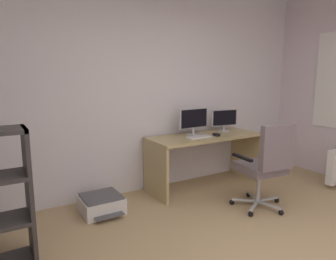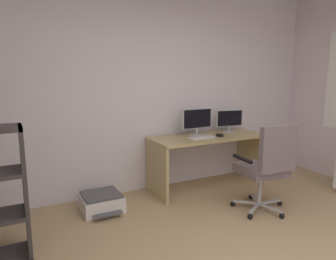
{
  "view_description": "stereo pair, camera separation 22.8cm",
  "coord_description": "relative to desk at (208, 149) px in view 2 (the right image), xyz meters",
  "views": [
    {
      "loc": [
        -1.82,
        -1.14,
        1.52
      ],
      "look_at": [
        -0.02,
        1.81,
        0.92
      ],
      "focal_mm": 32.41,
      "sensor_mm": 36.0,
      "label": 1
    },
    {
      "loc": [
        -1.62,
        -1.26,
        1.52
      ],
      "look_at": [
        -0.02,
        1.81,
        0.92
      ],
      "focal_mm": 32.41,
      "sensor_mm": 36.0,
      "label": 2
    }
  ],
  "objects": [
    {
      "name": "wall_back",
      "position": [
        -0.77,
        0.4,
        0.85
      ],
      "size": [
        5.45,
        0.1,
        2.8
      ],
      "primitive_type": "cube",
      "color": "silver",
      "rests_on": "ground"
    },
    {
      "name": "office_chair",
      "position": [
        0.09,
        -0.99,
        0.02
      ],
      "size": [
        0.62,
        0.63,
        1.03
      ],
      "color": "#B7BABC",
      "rests_on": "ground"
    },
    {
      "name": "computer_mouse",
      "position": [
        0.1,
        -0.12,
        0.2
      ],
      "size": [
        0.07,
        0.11,
        0.03
      ],
      "primitive_type": "cube",
      "rotation": [
        0.0,
        0.0,
        -0.1
      ],
      "color": "black",
      "rests_on": "desk"
    },
    {
      "name": "monitor_secondary",
      "position": [
        0.43,
        0.1,
        0.37
      ],
      "size": [
        0.43,
        0.18,
        0.32
      ],
      "color": "#B2B5B7",
      "rests_on": "desk"
    },
    {
      "name": "keyboard",
      "position": [
        -0.18,
        -0.1,
        0.19
      ],
      "size": [
        0.34,
        0.14,
        0.02
      ],
      "primitive_type": "cube",
      "rotation": [
        0.0,
        0.0,
        0.03
      ],
      "color": "silver",
      "rests_on": "desk"
    },
    {
      "name": "printer",
      "position": [
        -1.54,
        -0.07,
        -0.45
      ],
      "size": [
        0.45,
        0.52,
        0.2
      ],
      "color": "silver",
      "rests_on": "ground"
    },
    {
      "name": "desk",
      "position": [
        0.0,
        0.0,
        0.0
      ],
      "size": [
        1.62,
        0.64,
        0.73
      ],
      "color": "tan",
      "rests_on": "ground"
    },
    {
      "name": "monitor_main",
      "position": [
        -0.13,
        0.1,
        0.4
      ],
      "size": [
        0.48,
        0.18,
        0.37
      ],
      "color": "#B2B5B7",
      "rests_on": "desk"
    }
  ]
}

